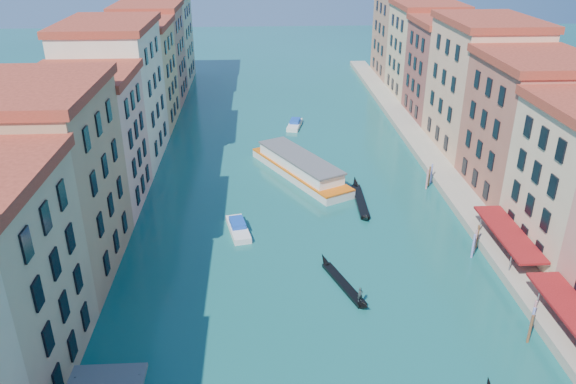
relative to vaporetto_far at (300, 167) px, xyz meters
name	(u,v)px	position (x,y,z in m)	size (l,w,h in m)	color
left_bank_palazzos	(106,111)	(-27.23, 2.15, 8.32)	(12.80, 128.40, 21.00)	#CAB792
right_bank_palazzos	(496,103)	(28.77, 2.48, 8.36)	(12.80, 128.40, 21.00)	#AA463A
quay	(434,163)	(20.77, 2.48, -0.89)	(4.00, 140.00, 1.00)	#9F9880
mooring_poles_right	(518,304)	(17.87, -33.72, -0.09)	(1.44, 54.24, 3.20)	brown
vaporetto_far	(300,167)	(0.00, 0.00, 0.00)	(13.77, 20.51, 3.08)	silver
gondola_fore	(344,283)	(2.38, -28.10, -1.03)	(4.24, 10.14, 2.09)	black
gondola_far	(360,199)	(7.34, -9.12, -1.02)	(1.52, 12.62, 1.79)	black
motorboat_mid	(238,228)	(-8.59, -16.21, -0.87)	(3.26, 6.64, 1.32)	white
motorboat_far	(295,124)	(0.77, 22.37, -0.87)	(3.38, 6.64, 1.32)	silver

